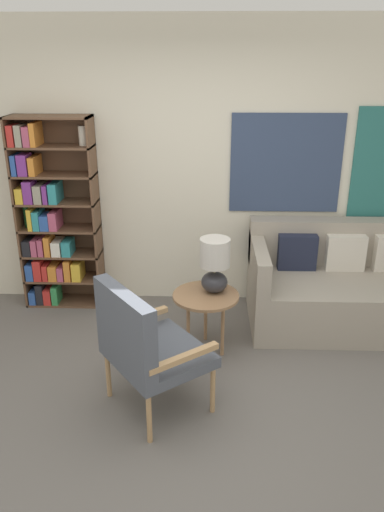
% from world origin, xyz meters
% --- Properties ---
extents(ground_plane, '(14.00, 14.00, 0.00)m').
position_xyz_m(ground_plane, '(0.00, 0.00, 0.00)').
color(ground_plane, '#66605B').
extents(wall_back, '(6.40, 0.08, 2.70)m').
position_xyz_m(wall_back, '(0.06, 2.03, 1.35)').
color(wall_back, silver).
rests_on(wall_back, ground_plane).
extents(bookshelf, '(0.76, 0.30, 1.86)m').
position_xyz_m(bookshelf, '(-1.32, 1.84, 0.87)').
color(bookshelf, brown).
rests_on(bookshelf, ground_plane).
extents(armchair, '(0.88, 0.89, 0.97)m').
position_xyz_m(armchair, '(-0.24, 0.20, 0.56)').
color(armchair, tan).
rests_on(armchair, ground_plane).
extents(couch, '(1.77, 0.93, 0.91)m').
position_xyz_m(couch, '(1.48, 1.55, 0.34)').
color(couch, '#9E9384').
rests_on(couch, ground_plane).
extents(side_table, '(0.55, 0.55, 0.53)m').
position_xyz_m(side_table, '(0.18, 1.00, 0.47)').
color(side_table, '#99704C').
rests_on(side_table, ground_plane).
extents(table_lamp, '(0.25, 0.25, 0.47)m').
position_xyz_m(table_lamp, '(0.25, 1.06, 0.78)').
color(table_lamp, '#2D2D33').
rests_on(table_lamp, side_table).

